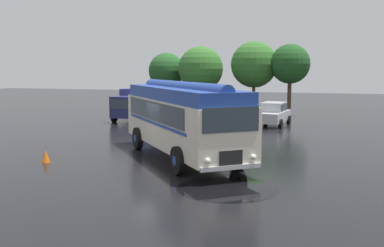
{
  "coord_description": "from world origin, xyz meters",
  "views": [
    {
      "loc": [
        7.56,
        -18.84,
        4.04
      ],
      "look_at": [
        0.63,
        1.71,
        1.4
      ],
      "focal_mm": 42.0,
      "sensor_mm": 36.0,
      "label": 1
    }
  ],
  "objects": [
    {
      "name": "car_near_left",
      "position": [
        -5.21,
        13.6,
        0.85
      ],
      "size": [
        2.31,
        4.36,
        1.66
      ],
      "color": "#B7BABF",
      "rests_on": "ground"
    },
    {
      "name": "tree_right_of_centre",
      "position": [
        3.05,
        20.87,
        4.43
      ],
      "size": [
        3.43,
        3.43,
        6.2
      ],
      "color": "#4C3823",
      "rests_on": "ground"
    },
    {
      "name": "vintage_bus",
      "position": [
        0.64,
        0.2,
        1.89
      ],
      "size": [
        8.38,
        9.27,
        3.49
      ],
      "color": "silver",
      "rests_on": "ground"
    },
    {
      "name": "tree_far_left",
      "position": [
        -8.33,
        20.99,
        3.91
      ],
      "size": [
        3.4,
        3.4,
        5.58
      ],
      "color": "#4C3823",
      "rests_on": "ground"
    },
    {
      "name": "tree_centre",
      "position": [
        -0.02,
        21.2,
        4.43
      ],
      "size": [
        4.15,
        4.15,
        6.52
      ],
      "color": "#4C3823",
      "rests_on": "ground"
    },
    {
      "name": "car_mid_right",
      "position": [
        0.19,
        14.51,
        0.85
      ],
      "size": [
        2.34,
        4.37,
        1.66
      ],
      "color": "#4C5156",
      "rests_on": "ground"
    },
    {
      "name": "puddle_patch",
      "position": [
        3.95,
        -4.35,
        0.0
      ],
      "size": [
        3.49,
        3.49,
        0.01
      ],
      "primitive_type": "cylinder",
      "color": "black",
      "rests_on": "ground"
    },
    {
      "name": "car_far_right",
      "position": [
        2.84,
        13.4,
        0.85
      ],
      "size": [
        2.27,
        4.35,
        1.66
      ],
      "color": "#B7BABF",
      "rests_on": "ground"
    },
    {
      "name": "tree_left_of_centre",
      "position": [
        -4.8,
        20.2,
        4.16
      ],
      "size": [
        4.06,
        4.06,
        6.09
      ],
      "color": "#4C3823",
      "rests_on": "ground"
    },
    {
      "name": "car_mid_left",
      "position": [
        -2.57,
        14.27,
        0.85
      ],
      "size": [
        2.15,
        4.29,
        1.66
      ],
      "color": "#144C28",
      "rests_on": "ground"
    },
    {
      "name": "ground_plane",
      "position": [
        0.0,
        0.0,
        0.0
      ],
      "size": [
        120.0,
        120.0,
        0.0
      ],
      "primitive_type": "plane",
      "color": "black"
    },
    {
      "name": "traffic_cone",
      "position": [
        -4.59,
        -2.7,
        0.28
      ],
      "size": [
        0.36,
        0.36,
        0.55
      ],
      "primitive_type": "cone",
      "color": "orange",
      "rests_on": "ground"
    },
    {
      "name": "box_van",
      "position": [
        -7.95,
        13.66,
        1.36
      ],
      "size": [
        2.43,
        5.81,
        2.5
      ],
      "color": "navy",
      "rests_on": "ground"
    }
  ]
}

